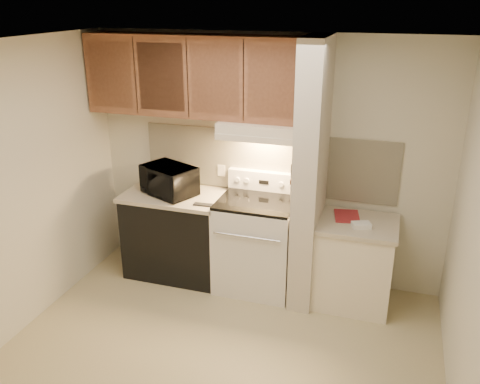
% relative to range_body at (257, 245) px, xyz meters
% --- Properties ---
extents(floor, '(3.60, 3.60, 0.00)m').
position_rel_range_body_xyz_m(floor, '(0.00, -1.16, -0.46)').
color(floor, tan).
rests_on(floor, ground).
extents(ceiling, '(3.60, 3.60, 0.00)m').
position_rel_range_body_xyz_m(ceiling, '(0.00, -1.16, 2.04)').
color(ceiling, white).
rests_on(ceiling, wall_back).
extents(wall_back, '(3.60, 2.50, 0.02)m').
position_rel_range_body_xyz_m(wall_back, '(0.00, 0.34, 0.79)').
color(wall_back, beige).
rests_on(wall_back, floor).
extents(wall_left, '(0.02, 3.00, 2.50)m').
position_rel_range_body_xyz_m(wall_left, '(-1.80, -1.16, 0.79)').
color(wall_left, beige).
rests_on(wall_left, floor).
extents(wall_right, '(0.02, 3.00, 2.50)m').
position_rel_range_body_xyz_m(wall_right, '(1.80, -1.16, 0.79)').
color(wall_right, beige).
rests_on(wall_right, floor).
extents(backsplash, '(2.60, 0.02, 0.63)m').
position_rel_range_body_xyz_m(backsplash, '(0.00, 0.33, 0.78)').
color(backsplash, '#F0E5C0').
rests_on(backsplash, wall_back).
extents(range_body, '(0.76, 0.65, 0.92)m').
position_rel_range_body_xyz_m(range_body, '(0.00, 0.00, 0.00)').
color(range_body, silver).
rests_on(range_body, floor).
extents(oven_window, '(0.50, 0.01, 0.30)m').
position_rel_range_body_xyz_m(oven_window, '(0.00, -0.32, 0.04)').
color(oven_window, black).
rests_on(oven_window, range_body).
extents(oven_handle, '(0.65, 0.02, 0.02)m').
position_rel_range_body_xyz_m(oven_handle, '(0.00, -0.35, 0.26)').
color(oven_handle, silver).
rests_on(oven_handle, range_body).
extents(cooktop, '(0.74, 0.64, 0.03)m').
position_rel_range_body_xyz_m(cooktop, '(0.00, 0.00, 0.48)').
color(cooktop, black).
rests_on(cooktop, range_body).
extents(range_backguard, '(0.76, 0.08, 0.20)m').
position_rel_range_body_xyz_m(range_backguard, '(0.00, 0.28, 0.59)').
color(range_backguard, silver).
rests_on(range_backguard, range_body).
extents(range_display, '(0.10, 0.01, 0.04)m').
position_rel_range_body_xyz_m(range_display, '(0.00, 0.24, 0.59)').
color(range_display, black).
rests_on(range_display, range_backguard).
extents(range_knob_left_outer, '(0.05, 0.02, 0.05)m').
position_rel_range_body_xyz_m(range_knob_left_outer, '(-0.28, 0.24, 0.59)').
color(range_knob_left_outer, silver).
rests_on(range_knob_left_outer, range_backguard).
extents(range_knob_left_inner, '(0.05, 0.02, 0.05)m').
position_rel_range_body_xyz_m(range_knob_left_inner, '(-0.18, 0.24, 0.59)').
color(range_knob_left_inner, silver).
rests_on(range_knob_left_inner, range_backguard).
extents(range_knob_right_inner, '(0.05, 0.02, 0.05)m').
position_rel_range_body_xyz_m(range_knob_right_inner, '(0.18, 0.24, 0.59)').
color(range_knob_right_inner, silver).
rests_on(range_knob_right_inner, range_backguard).
extents(range_knob_right_outer, '(0.05, 0.02, 0.05)m').
position_rel_range_body_xyz_m(range_knob_right_outer, '(0.28, 0.24, 0.59)').
color(range_knob_right_outer, silver).
rests_on(range_knob_right_outer, range_backguard).
extents(dishwasher_front, '(1.00, 0.63, 0.87)m').
position_rel_range_body_xyz_m(dishwasher_front, '(-0.88, 0.01, -0.03)').
color(dishwasher_front, black).
rests_on(dishwasher_front, floor).
extents(left_countertop, '(1.04, 0.67, 0.04)m').
position_rel_range_body_xyz_m(left_countertop, '(-0.88, 0.01, 0.43)').
color(left_countertop, '#BFB297').
rests_on(left_countertop, dishwasher_front).
extents(spoon_rest, '(0.21, 0.08, 0.01)m').
position_rel_range_body_xyz_m(spoon_rest, '(-0.48, -0.19, 0.46)').
color(spoon_rest, black).
rests_on(spoon_rest, left_countertop).
extents(teal_jar, '(0.11, 0.11, 0.11)m').
position_rel_range_body_xyz_m(teal_jar, '(-0.83, 0.23, 0.50)').
color(teal_jar, '#2D6563').
rests_on(teal_jar, left_countertop).
extents(outlet, '(0.08, 0.01, 0.12)m').
position_rel_range_body_xyz_m(outlet, '(-0.48, 0.32, 0.64)').
color(outlet, '#EDE0C5').
rests_on(outlet, backsplash).
extents(microwave, '(0.64, 0.55, 0.30)m').
position_rel_range_body_xyz_m(microwave, '(-0.93, -0.01, 0.60)').
color(microwave, black).
rests_on(microwave, left_countertop).
extents(partition_pillar, '(0.22, 0.70, 2.50)m').
position_rel_range_body_xyz_m(partition_pillar, '(0.51, -0.01, 0.79)').
color(partition_pillar, beige).
rests_on(partition_pillar, floor).
extents(pillar_trim, '(0.01, 0.70, 0.04)m').
position_rel_range_body_xyz_m(pillar_trim, '(0.39, -0.01, 0.84)').
color(pillar_trim, brown).
rests_on(pillar_trim, partition_pillar).
extents(knife_strip, '(0.02, 0.42, 0.04)m').
position_rel_range_body_xyz_m(knife_strip, '(0.39, -0.06, 0.86)').
color(knife_strip, black).
rests_on(knife_strip, partition_pillar).
extents(knife_blade_a, '(0.01, 0.03, 0.16)m').
position_rel_range_body_xyz_m(knife_blade_a, '(0.38, -0.22, 0.76)').
color(knife_blade_a, silver).
rests_on(knife_blade_a, knife_strip).
extents(knife_handle_a, '(0.02, 0.02, 0.10)m').
position_rel_range_body_xyz_m(knife_handle_a, '(0.38, -0.22, 0.91)').
color(knife_handle_a, black).
rests_on(knife_handle_a, knife_strip).
extents(knife_blade_b, '(0.01, 0.04, 0.18)m').
position_rel_range_body_xyz_m(knife_blade_b, '(0.38, -0.12, 0.75)').
color(knife_blade_b, silver).
rests_on(knife_blade_b, knife_strip).
extents(knife_handle_b, '(0.02, 0.02, 0.10)m').
position_rel_range_body_xyz_m(knife_handle_b, '(0.38, -0.13, 0.91)').
color(knife_handle_b, black).
rests_on(knife_handle_b, knife_strip).
extents(knife_blade_c, '(0.01, 0.04, 0.20)m').
position_rel_range_body_xyz_m(knife_blade_c, '(0.38, -0.06, 0.74)').
color(knife_blade_c, silver).
rests_on(knife_blade_c, knife_strip).
extents(knife_handle_c, '(0.02, 0.02, 0.10)m').
position_rel_range_body_xyz_m(knife_handle_c, '(0.38, -0.04, 0.91)').
color(knife_handle_c, black).
rests_on(knife_handle_c, knife_strip).
extents(knife_blade_d, '(0.01, 0.04, 0.16)m').
position_rel_range_body_xyz_m(knife_blade_d, '(0.38, 0.02, 0.76)').
color(knife_blade_d, silver).
rests_on(knife_blade_d, knife_strip).
extents(knife_handle_d, '(0.02, 0.02, 0.10)m').
position_rel_range_body_xyz_m(knife_handle_d, '(0.38, 0.02, 0.91)').
color(knife_handle_d, black).
rests_on(knife_handle_d, knife_strip).
extents(knife_blade_e, '(0.01, 0.04, 0.18)m').
position_rel_range_body_xyz_m(knife_blade_e, '(0.38, 0.11, 0.75)').
color(knife_blade_e, silver).
rests_on(knife_blade_e, knife_strip).
extents(knife_handle_e, '(0.02, 0.02, 0.10)m').
position_rel_range_body_xyz_m(knife_handle_e, '(0.38, 0.10, 0.91)').
color(knife_handle_e, black).
rests_on(knife_handle_e, knife_strip).
extents(oven_mitt, '(0.03, 0.11, 0.27)m').
position_rel_range_body_xyz_m(oven_mitt, '(0.38, 0.17, 0.70)').
color(oven_mitt, slate).
rests_on(oven_mitt, partition_pillar).
extents(right_cab_base, '(0.70, 0.60, 0.81)m').
position_rel_range_body_xyz_m(right_cab_base, '(0.97, -0.01, -0.06)').
color(right_cab_base, '#EDE0C5').
rests_on(right_cab_base, floor).
extents(right_countertop, '(0.74, 0.64, 0.04)m').
position_rel_range_body_xyz_m(right_countertop, '(0.97, -0.01, 0.37)').
color(right_countertop, '#BFB297').
rests_on(right_countertop, right_cab_base).
extents(red_folder, '(0.28, 0.35, 0.01)m').
position_rel_range_body_xyz_m(red_folder, '(0.86, 0.09, 0.40)').
color(red_folder, maroon).
rests_on(red_folder, right_countertop).
extents(white_box, '(0.19, 0.16, 0.04)m').
position_rel_range_body_xyz_m(white_box, '(1.01, -0.11, 0.41)').
color(white_box, white).
rests_on(white_box, right_countertop).
extents(range_hood, '(0.78, 0.44, 0.15)m').
position_rel_range_body_xyz_m(range_hood, '(0.00, 0.12, 1.17)').
color(range_hood, '#EDE0C5').
rests_on(range_hood, upper_cabinets).
extents(hood_lip, '(0.78, 0.04, 0.06)m').
position_rel_range_body_xyz_m(hood_lip, '(0.00, -0.08, 1.12)').
color(hood_lip, '#EDE0C5').
rests_on(hood_lip, range_hood).
extents(upper_cabinets, '(2.18, 0.33, 0.77)m').
position_rel_range_body_xyz_m(upper_cabinets, '(-0.69, 0.17, 1.62)').
color(upper_cabinets, brown).
rests_on(upper_cabinets, wall_back).
extents(cab_door_a, '(0.46, 0.01, 0.63)m').
position_rel_range_body_xyz_m(cab_door_a, '(-1.51, 0.01, 1.62)').
color(cab_door_a, brown).
rests_on(cab_door_a, upper_cabinets).
extents(cab_gap_a, '(0.01, 0.01, 0.73)m').
position_rel_range_body_xyz_m(cab_gap_a, '(-1.23, 0.01, 1.62)').
color(cab_gap_a, black).
rests_on(cab_gap_a, upper_cabinets).
extents(cab_door_b, '(0.46, 0.01, 0.63)m').
position_rel_range_body_xyz_m(cab_door_b, '(-0.96, 0.01, 1.62)').
color(cab_door_b, brown).
rests_on(cab_door_b, upper_cabinets).
extents(cab_gap_b, '(0.01, 0.01, 0.73)m').
position_rel_range_body_xyz_m(cab_gap_b, '(-0.69, 0.01, 1.62)').
color(cab_gap_b, black).
rests_on(cab_gap_b, upper_cabinets).
extents(cab_door_c, '(0.46, 0.01, 0.63)m').
position_rel_range_body_xyz_m(cab_door_c, '(-0.42, 0.01, 1.62)').
color(cab_door_c, brown).
rests_on(cab_door_c, upper_cabinets).
extents(cab_gap_c, '(0.01, 0.01, 0.73)m').
position_rel_range_body_xyz_m(cab_gap_c, '(-0.14, 0.01, 1.62)').
color(cab_gap_c, black).
rests_on(cab_gap_c, upper_cabinets).
extents(cab_door_d, '(0.46, 0.01, 0.63)m').
position_rel_range_body_xyz_m(cab_door_d, '(0.13, 0.01, 1.62)').
color(cab_door_d, brown).
rests_on(cab_door_d, upper_cabinets).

